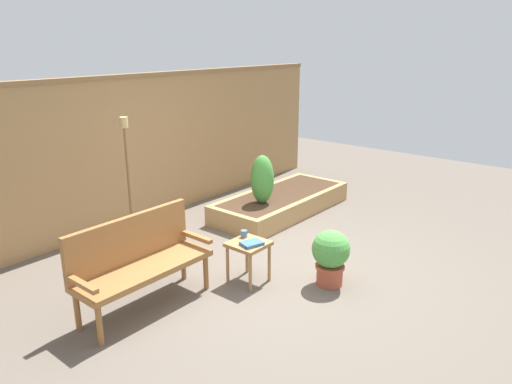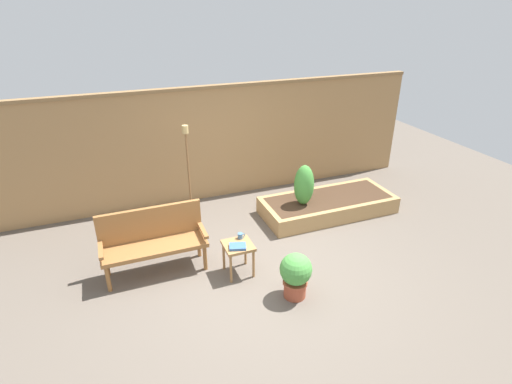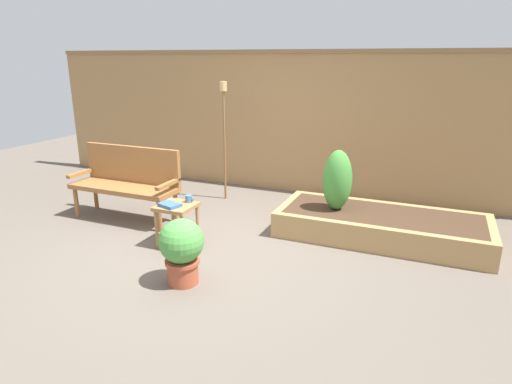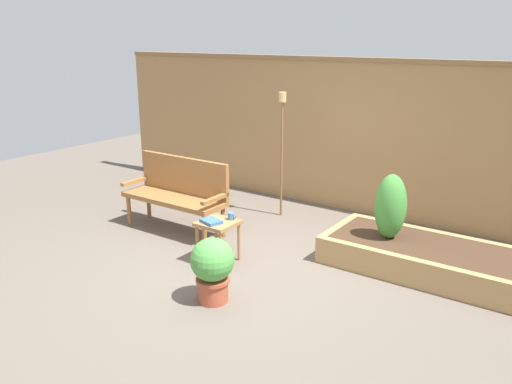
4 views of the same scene
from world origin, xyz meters
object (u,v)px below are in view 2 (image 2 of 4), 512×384
object	(u,v)px
side_table	(238,249)
tiki_torch	(187,157)
cup_on_table	(240,236)
garden_bench	(153,236)
potted_boxwood	(296,273)
shrub_near_bench	(304,185)
book_on_table	(238,246)

from	to	relation	value
side_table	tiki_torch	xyz separation A→B (m)	(-0.27, 1.74, 0.78)
tiki_torch	cup_on_table	bearing A→B (deg)	-77.55
garden_bench	potted_boxwood	xyz separation A→B (m)	(1.61, -1.26, -0.18)
garden_bench	side_table	world-z (taller)	garden_bench
garden_bench	cup_on_table	xyz separation A→B (m)	(1.16, -0.39, -0.02)
potted_boxwood	shrub_near_bench	bearing A→B (deg)	60.07
book_on_table	shrub_near_bench	world-z (taller)	shrub_near_bench
tiki_torch	garden_bench	bearing A→B (deg)	-123.77
shrub_near_bench	cup_on_table	bearing A→B (deg)	-147.93
garden_bench	side_table	size ratio (longest dim) A/B	3.00
cup_on_table	shrub_near_bench	distance (m)	1.75
side_table	book_on_table	xyz separation A→B (m)	(-0.03, -0.07, 0.10)
book_on_table	potted_boxwood	world-z (taller)	potted_boxwood
potted_boxwood	tiki_torch	distance (m)	2.72
cup_on_table	potted_boxwood	distance (m)	0.99
garden_bench	cup_on_table	size ratio (longest dim) A/B	13.40
side_table	tiki_torch	size ratio (longest dim) A/B	0.28
potted_boxwood	shrub_near_bench	world-z (taller)	shrub_near_bench
cup_on_table	book_on_table	distance (m)	0.24
cup_on_table	book_on_table	world-z (taller)	cup_on_table
cup_on_table	tiki_torch	bearing A→B (deg)	102.45
side_table	potted_boxwood	bearing A→B (deg)	-54.37
book_on_table	garden_bench	bearing A→B (deg)	166.68
book_on_table	tiki_torch	bearing A→B (deg)	114.17
cup_on_table	shrub_near_bench	xyz separation A→B (m)	(1.48, 0.93, 0.14)
side_table	potted_boxwood	size ratio (longest dim) A/B	0.75
book_on_table	shrub_near_bench	size ratio (longest dim) A/B	0.31
garden_bench	cup_on_table	bearing A→B (deg)	-18.76
shrub_near_bench	side_table	bearing A→B (deg)	-145.81
cup_on_table	side_table	bearing A→B (deg)	-121.77
side_table	cup_on_table	world-z (taller)	cup_on_table
cup_on_table	shrub_near_bench	world-z (taller)	shrub_near_bench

